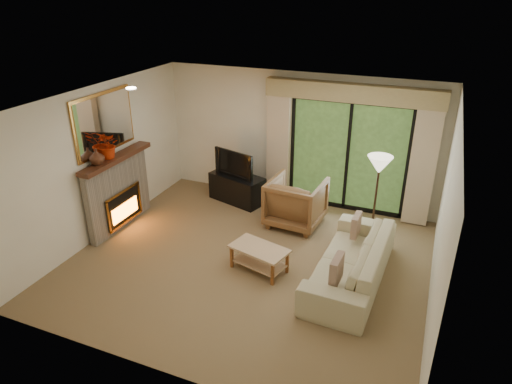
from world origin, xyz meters
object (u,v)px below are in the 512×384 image
at_px(armchair, 296,202).
at_px(sofa, 351,260).
at_px(media_console, 237,188).
at_px(coffee_table, 259,259).

distance_m(armchair, sofa, 1.88).
bearing_deg(sofa, media_console, -121.88).
bearing_deg(armchair, media_console, -14.89).
distance_m(media_console, coffee_table, 2.50).
xyz_separation_m(armchair, sofa, (1.30, -1.36, -0.10)).
relative_size(media_console, coffee_table, 1.27).
xyz_separation_m(media_console, sofa, (2.70, -1.83, 0.06)).
height_order(sofa, coffee_table, sofa).
relative_size(media_console, armchair, 1.14).
relative_size(sofa, coffee_table, 2.67).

